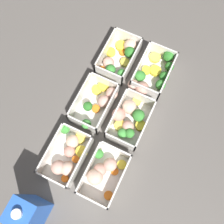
% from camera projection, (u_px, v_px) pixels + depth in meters
% --- Properties ---
extents(ground_plane, '(4.00, 4.00, 0.00)m').
position_uv_depth(ground_plane, '(112.00, 114.00, 0.88)').
color(ground_plane, '#56514C').
extents(container_near_left, '(0.17, 0.11, 0.06)m').
position_uv_depth(container_near_left, '(103.00, 172.00, 0.80)').
color(container_near_left, silver).
rests_on(container_near_left, ground_plane).
extents(container_near_center, '(0.17, 0.13, 0.06)m').
position_uv_depth(container_near_center, '(129.00, 119.00, 0.85)').
color(container_near_center, silver).
rests_on(container_near_center, ground_plane).
extents(container_near_right, '(0.20, 0.12, 0.06)m').
position_uv_depth(container_near_right, '(152.00, 75.00, 0.90)').
color(container_near_right, silver).
rests_on(container_near_right, ground_plane).
extents(container_far_left, '(0.17, 0.12, 0.06)m').
position_uv_depth(container_far_left, '(67.00, 156.00, 0.81)').
color(container_far_left, silver).
rests_on(container_far_left, ground_plane).
extents(container_far_center, '(0.19, 0.11, 0.06)m').
position_uv_depth(container_far_center, '(98.00, 102.00, 0.87)').
color(container_far_center, silver).
rests_on(container_far_center, ground_plane).
extents(container_far_right, '(0.17, 0.11, 0.06)m').
position_uv_depth(container_far_right, '(120.00, 57.00, 0.92)').
color(container_far_right, silver).
rests_on(container_far_right, ground_plane).
extents(juice_carton, '(0.07, 0.07, 0.20)m').
position_uv_depth(juice_carton, '(30.00, 212.00, 0.69)').
color(juice_carton, blue).
rests_on(juice_carton, ground_plane).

